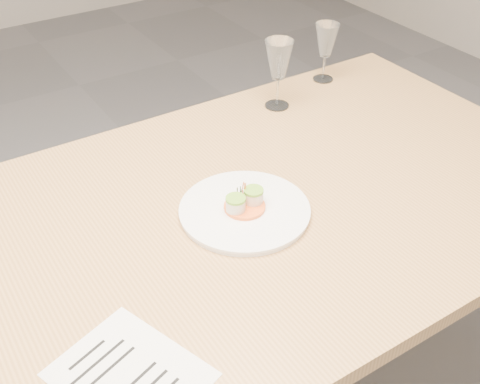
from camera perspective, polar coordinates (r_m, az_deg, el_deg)
dining_table at (r=1.37m, az=-11.37°, el=-8.07°), size 2.40×1.00×0.75m
dinner_plate at (r=1.40m, az=0.46°, el=-1.66°), size 0.31×0.31×0.08m
recipe_sheet at (r=1.11m, az=-10.43°, el=-16.66°), size 0.27×0.31×0.00m
wine_glass_2 at (r=1.79m, az=3.69°, el=12.27°), size 0.08×0.08×0.21m
wine_glass_3 at (r=1.97m, az=8.18°, el=13.96°), size 0.08×0.08×0.19m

